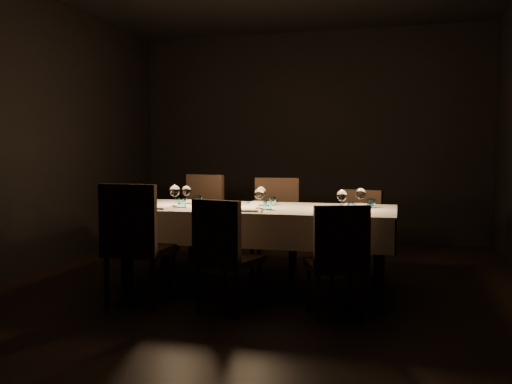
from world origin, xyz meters
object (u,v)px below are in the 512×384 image
(chair_near_center, at_px, (224,250))
(chair_far_right, at_px, (358,229))
(chair_far_left, at_px, (199,216))
(chair_near_left, at_px, (135,240))
(dining_table, at_px, (256,215))
(chair_far_center, at_px, (275,221))
(chair_near_right, at_px, (338,255))

(chair_near_center, relative_size, chair_far_right, 1.02)
(chair_far_left, bearing_deg, chair_near_left, -72.07)
(dining_table, relative_size, chair_far_left, 2.48)
(chair_far_center, height_order, chair_far_right, chair_far_center)
(chair_near_right, relative_size, chair_far_center, 0.88)
(dining_table, xyz_separation_m, chair_far_right, (0.88, 0.74, -0.20))
(dining_table, relative_size, chair_far_right, 2.86)
(chair_near_left, xyz_separation_m, chair_far_right, (1.67, 1.58, -0.06))
(chair_near_left, relative_size, chair_near_right, 1.16)
(chair_far_center, bearing_deg, chair_near_left, -121.07)
(chair_near_center, distance_m, chair_far_center, 1.59)
(chair_far_right, bearing_deg, chair_near_left, -120.33)
(chair_near_left, bearing_deg, chair_far_left, -87.00)
(chair_near_left, relative_size, chair_far_right, 1.15)
(chair_near_center, bearing_deg, dining_table, -76.31)
(dining_table, xyz_separation_m, chair_near_center, (-0.04, -0.82, -0.19))
(chair_near_left, height_order, chair_far_center, chair_near_left)
(chair_far_left, height_order, chair_far_right, chair_far_left)
(chair_near_left, distance_m, chair_far_right, 2.30)
(chair_far_left, height_order, chair_far_center, chair_far_left)
(chair_far_right, bearing_deg, chair_far_center, -165.67)
(chair_far_left, distance_m, chair_far_center, 0.89)
(chair_near_center, distance_m, chair_near_right, 0.89)
(chair_far_right, bearing_deg, chair_far_left, -166.30)
(chair_far_center, xyz_separation_m, chair_far_right, (0.87, -0.03, -0.05))
(dining_table, bearing_deg, chair_near_center, -93.10)
(dining_table, bearing_deg, chair_near_right, -41.74)
(dining_table, bearing_deg, chair_far_right, 40.26)
(chair_far_center, distance_m, chair_far_right, 0.87)
(chair_far_center, bearing_deg, dining_table, -95.09)
(chair_near_right, bearing_deg, chair_near_left, -18.32)
(chair_near_left, distance_m, chair_near_center, 0.75)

